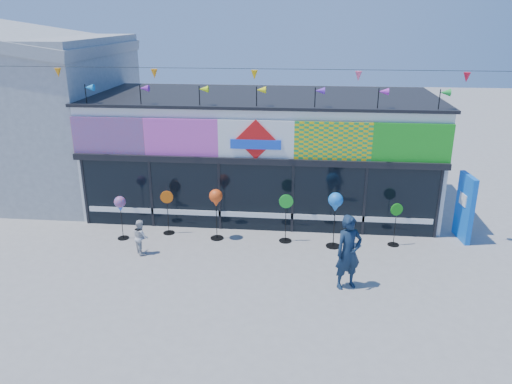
# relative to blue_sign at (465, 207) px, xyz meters

# --- Properties ---
(ground) EXTENTS (80.00, 80.00, 0.00)m
(ground) POSITION_rel_blue_sign_xyz_m (-6.61, -3.39, -1.07)
(ground) COLOR gray
(ground) RESTS_ON ground
(kite_shop) EXTENTS (16.00, 5.70, 5.31)m
(kite_shop) POSITION_rel_blue_sign_xyz_m (-6.61, 2.55, 0.98)
(kite_shop) COLOR white
(kite_shop) RESTS_ON ground
(neighbour_building) EXTENTS (8.18, 7.20, 6.87)m
(neighbour_building) POSITION_rel_blue_sign_xyz_m (-16.61, 3.61, 2.13)
(neighbour_building) COLOR #A6A8AB
(neighbour_building) RESTS_ON ground
(blue_sign) EXTENTS (0.28, 1.08, 2.13)m
(blue_sign) POSITION_rel_blue_sign_xyz_m (0.00, 0.00, 0.00)
(blue_sign) COLOR blue
(blue_sign) RESTS_ON ground
(spinner_0) EXTENTS (0.36, 0.36, 1.44)m
(spinner_0) POSITION_rel_blue_sign_xyz_m (-10.78, -1.09, 0.08)
(spinner_0) COLOR black
(spinner_0) RESTS_ON ground
(spinner_1) EXTENTS (0.41, 0.38, 1.47)m
(spinner_1) POSITION_rel_blue_sign_xyz_m (-9.43, -0.54, -0.29)
(spinner_1) COLOR black
(spinner_1) RESTS_ON ground
(spinner_2) EXTENTS (0.42, 0.42, 1.67)m
(spinner_2) POSITION_rel_blue_sign_xyz_m (-7.78, -0.79, 0.26)
(spinner_2) COLOR black
(spinner_2) RESTS_ON ground
(spinner_3) EXTENTS (0.44, 0.40, 1.57)m
(spinner_3) POSITION_rel_blue_sign_xyz_m (-5.59, -0.77, -0.24)
(spinner_3) COLOR black
(spinner_3) RESTS_ON ground
(spinner_4) EXTENTS (0.45, 0.45, 1.77)m
(spinner_4) POSITION_rel_blue_sign_xyz_m (-4.10, -1.01, 0.34)
(spinner_4) COLOR black
(spinner_4) RESTS_ON ground
(spinner_5) EXTENTS (0.38, 0.35, 1.39)m
(spinner_5) POSITION_rel_blue_sign_xyz_m (-2.22, -0.71, -0.34)
(spinner_5) COLOR black
(spinner_5) RESTS_ON ground
(adult_man) EXTENTS (0.87, 0.76, 2.01)m
(adult_man) POSITION_rel_blue_sign_xyz_m (-3.86, -3.42, -0.07)
(adult_man) COLOR #12243B
(adult_man) RESTS_ON ground
(child) EXTENTS (0.55, 0.60, 1.07)m
(child) POSITION_rel_blue_sign_xyz_m (-9.86, -2.04, -0.53)
(child) COLOR silver
(child) RESTS_ON ground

